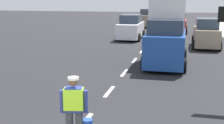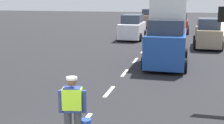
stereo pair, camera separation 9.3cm
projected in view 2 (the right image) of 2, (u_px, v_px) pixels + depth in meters
The scene contains 8 objects.
ground_plane at pixel (153, 39), 26.08m from camera, with size 96.00×96.00×0.00m, color black.
lane_center_line at pixel (158, 33), 30.07m from camera, with size 0.14×46.40×0.01m.
road_worker at pixel (74, 107), 7.29m from camera, with size 0.73×0.48×1.67m.
delivery_truck at pixel (167, 34), 15.96m from camera, with size 2.16×4.60×3.54m.
car_outgoing_far at pixel (179, 24), 30.33m from camera, with size 2.01×3.93×2.01m.
car_oncoming_second at pixel (132, 28), 25.83m from camera, with size 2.02×4.23×2.06m.
car_parked_far at pixel (208, 34), 21.47m from camera, with size 1.90×3.87×2.06m.
car_oncoming_third at pixel (149, 19), 36.61m from camera, with size 1.99×4.25×2.13m.
Camera 2 is at (2.73, -5.01, 3.49)m, focal length 49.07 mm.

